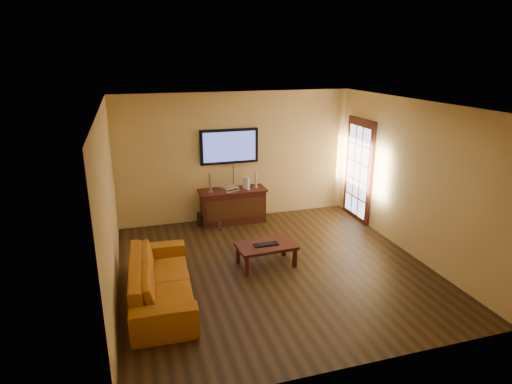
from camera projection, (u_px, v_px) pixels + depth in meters
name	position (u px, v px, depth m)	size (l,w,h in m)	color
ground_plane	(274.00, 268.00, 7.14)	(5.00, 5.00, 0.00)	black
room_walls	(264.00, 161.00, 7.20)	(5.00, 5.00, 5.00)	tan
french_door	(358.00, 171.00, 9.05)	(0.07, 1.02, 2.22)	#34120C
media_console	(233.00, 206.00, 9.02)	(1.40, 0.54, 0.72)	#34120C
television	(229.00, 146.00, 8.85)	(1.23, 0.08, 0.73)	black
coffee_table	(266.00, 247.00, 7.17)	(1.00, 0.64, 0.38)	#34120C
sofa	(161.00, 273.00, 6.11)	(2.17, 0.63, 0.85)	#A95F12
speaker_left	(210.00, 183.00, 8.72)	(0.11, 0.11, 0.39)	silver
speaker_right	(256.00, 180.00, 9.03)	(0.09, 0.09, 0.34)	silver
av_receiver	(230.00, 189.00, 8.86)	(0.32, 0.23, 0.07)	silver
game_console	(246.00, 183.00, 8.92)	(0.05, 0.18, 0.24)	white
subwoofer	(203.00, 219.00, 8.98)	(0.23, 0.23, 0.23)	black
bottle	(219.00, 226.00, 8.65)	(0.07, 0.07, 0.21)	white
keyboard	(266.00, 244.00, 7.12)	(0.42, 0.16, 0.03)	black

